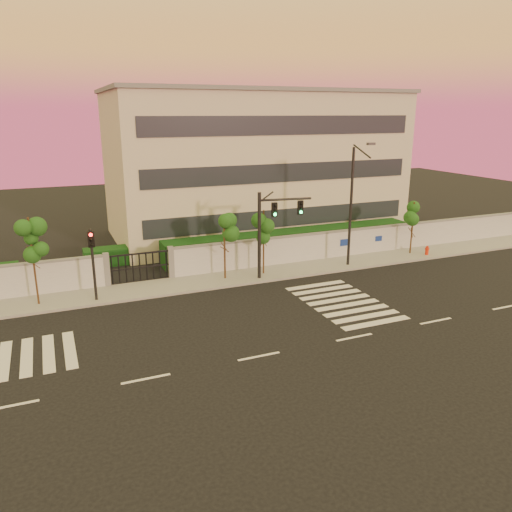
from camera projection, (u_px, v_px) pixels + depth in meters
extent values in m
plane|color=black|center=(259.00, 356.00, 22.12)|extent=(120.00, 120.00, 0.00)
cube|color=gray|center=(193.00, 283.00, 31.39)|extent=(60.00, 3.00, 0.15)
cube|color=#ABADB3|center=(372.00, 241.00, 37.89)|extent=(31.00, 0.30, 2.00)
cube|color=slate|center=(373.00, 228.00, 37.60)|extent=(31.00, 0.36, 0.12)
cube|color=slate|center=(107.00, 270.00, 30.56)|extent=(0.35, 0.35, 2.20)
cube|color=slate|center=(171.00, 263.00, 32.06)|extent=(0.35, 0.35, 2.20)
cube|color=black|center=(292.00, 242.00, 38.07)|extent=(20.00, 2.00, 1.80)
cube|color=black|center=(127.00, 254.00, 35.87)|extent=(6.00, 1.50, 1.20)
cube|color=beige|center=(254.00, 165.00, 43.30)|extent=(24.00, 12.00, 12.00)
cube|color=#262D38|center=(284.00, 218.00, 38.94)|extent=(22.00, 0.08, 1.40)
cube|color=#262D38|center=(285.00, 173.00, 37.97)|extent=(22.00, 0.08, 1.40)
cube|color=#262D38|center=(285.00, 125.00, 37.00)|extent=(22.00, 0.08, 1.40)
cube|color=slate|center=(254.00, 92.00, 41.61)|extent=(24.40, 12.40, 0.30)
cube|color=silver|center=(4.00, 360.00, 21.76)|extent=(0.50, 4.00, 0.02)
cube|color=silver|center=(27.00, 356.00, 22.09)|extent=(0.50, 4.00, 0.02)
cube|color=silver|center=(49.00, 353.00, 22.43)|extent=(0.50, 4.00, 0.02)
cube|color=silver|center=(70.00, 349.00, 22.77)|extent=(0.50, 4.00, 0.02)
cube|color=silver|center=(376.00, 323.00, 25.62)|extent=(4.00, 0.50, 0.02)
cube|color=silver|center=(366.00, 317.00, 26.42)|extent=(4.00, 0.50, 0.02)
cube|color=silver|center=(356.00, 311.00, 27.22)|extent=(4.00, 0.50, 0.02)
cube|color=silver|center=(347.00, 305.00, 28.01)|extent=(4.00, 0.50, 0.02)
cube|color=silver|center=(339.00, 300.00, 28.81)|extent=(4.00, 0.50, 0.02)
cube|color=silver|center=(330.00, 295.00, 29.61)|extent=(4.00, 0.50, 0.02)
cube|color=silver|center=(323.00, 290.00, 30.40)|extent=(4.00, 0.50, 0.02)
cube|color=silver|center=(315.00, 285.00, 31.20)|extent=(4.00, 0.50, 0.02)
cube|color=silver|center=(10.00, 406.00, 18.37)|extent=(2.00, 0.15, 0.01)
cube|color=silver|center=(146.00, 379.00, 20.24)|extent=(2.00, 0.15, 0.01)
cube|color=silver|center=(259.00, 356.00, 22.12)|extent=(2.00, 0.15, 0.01)
cube|color=silver|center=(354.00, 337.00, 23.99)|extent=(2.00, 0.15, 0.01)
cube|color=silver|center=(436.00, 321.00, 25.86)|extent=(2.00, 0.15, 0.01)
cube|color=silver|center=(506.00, 307.00, 27.74)|extent=(2.00, 0.15, 0.01)
cylinder|color=#382314|center=(34.00, 263.00, 27.17)|extent=(0.11, 0.11, 5.06)
sphere|color=#1D4614|center=(30.00, 236.00, 26.75)|extent=(0.98, 0.98, 0.98)
sphere|color=#1D4614|center=(38.00, 248.00, 27.24)|extent=(0.75, 0.75, 0.75)
sphere|color=#1D4614|center=(26.00, 246.00, 26.67)|extent=(0.71, 0.71, 0.71)
cylinder|color=#382314|center=(225.00, 249.00, 31.61)|extent=(0.12, 0.12, 4.14)
sphere|color=#1D4614|center=(224.00, 230.00, 31.27)|extent=(1.09, 1.09, 1.09)
sphere|color=#1D4614|center=(229.00, 239.00, 31.75)|extent=(0.83, 0.83, 0.83)
sphere|color=#1D4614|center=(221.00, 238.00, 31.14)|extent=(0.79, 0.79, 0.79)
cylinder|color=#382314|center=(264.00, 243.00, 32.53)|extent=(0.11, 0.11, 4.39)
sphere|color=#1D4614|center=(264.00, 224.00, 32.17)|extent=(0.98, 0.98, 0.98)
sphere|color=#1D4614|center=(267.00, 233.00, 32.62)|extent=(0.75, 0.75, 0.75)
sphere|color=#1D4614|center=(261.00, 231.00, 32.07)|extent=(0.71, 0.71, 0.71)
cylinder|color=#382314|center=(412.00, 229.00, 37.39)|extent=(0.12, 0.12, 4.05)
sphere|color=#1D4614|center=(413.00, 213.00, 37.05)|extent=(1.09, 1.09, 1.09)
sphere|color=#1D4614|center=(415.00, 220.00, 37.52)|extent=(0.83, 0.83, 0.83)
sphere|color=#1D4614|center=(411.00, 219.00, 36.92)|extent=(0.79, 0.79, 0.79)
cylinder|color=black|center=(259.00, 237.00, 31.43)|extent=(0.22, 0.22, 5.70)
cylinder|color=black|center=(285.00, 199.00, 31.45)|extent=(3.47, 0.68, 0.15)
cube|color=black|center=(274.00, 210.00, 31.30)|extent=(0.32, 0.17, 0.83)
sphere|color=#0CF259|center=(275.00, 214.00, 31.27)|extent=(0.18, 0.18, 0.18)
cube|color=black|center=(300.00, 208.00, 31.98)|extent=(0.32, 0.17, 0.83)
sphere|color=#0CF259|center=(301.00, 212.00, 31.96)|extent=(0.18, 0.18, 0.18)
cylinder|color=black|center=(93.00, 266.00, 27.90)|extent=(0.15, 0.15, 4.27)
cube|color=black|center=(91.00, 239.00, 27.42)|extent=(0.33, 0.17, 0.85)
sphere|color=red|center=(91.00, 235.00, 27.25)|extent=(0.19, 0.19, 0.19)
cylinder|color=black|center=(351.00, 209.00, 33.91)|extent=(0.19, 0.19, 8.23)
cylinder|color=black|center=(362.00, 151.00, 32.01)|extent=(0.10, 1.97, 0.80)
cube|color=#3F3F44|center=(371.00, 144.00, 31.05)|extent=(0.51, 0.26, 0.15)
cylinder|color=red|center=(427.00, 253.00, 37.38)|extent=(0.25, 0.25, 0.56)
cylinder|color=red|center=(427.00, 249.00, 37.29)|extent=(0.31, 0.31, 0.11)
sphere|color=red|center=(427.00, 247.00, 37.26)|extent=(0.20, 0.20, 0.20)
cylinder|color=red|center=(427.00, 252.00, 37.35)|extent=(0.33, 0.20, 0.11)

